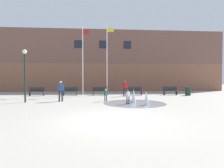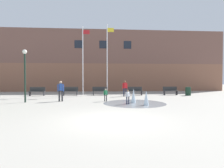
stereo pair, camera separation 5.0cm
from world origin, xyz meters
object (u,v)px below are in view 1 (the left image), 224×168
at_px(park_bench_left_of_flagpoles, 70,91).
at_px(flagpole_right, 107,57).
at_px(flagpole_left, 83,58).
at_px(park_bench_center, 135,91).
at_px(park_bench_under_left_flagpole, 100,91).
at_px(trash_can, 188,91).
at_px(child_in_fountain, 128,96).
at_px(adult_in_red, 61,89).
at_px(park_bench_far_left, 37,91).
at_px(teen_by_trashcan, 125,87).
at_px(lamp_post_left_lane, 25,68).
at_px(child_running, 106,94).
at_px(park_bench_near_trashcan, 170,91).

relative_size(park_bench_left_of_flagpoles, flagpole_right, 0.20).
bearing_deg(flagpole_left, park_bench_center, -8.86).
height_order(park_bench_under_left_flagpole, trash_can, park_bench_under_left_flagpole).
xyz_separation_m(park_bench_under_left_flagpole, child_in_fountain, (1.91, -7.01, 0.10)).
distance_m(adult_in_red, flagpole_right, 7.70).
xyz_separation_m(park_bench_far_left, flagpole_left, (4.71, 0.85, 3.55)).
height_order(park_bench_left_of_flagpoles, teen_by_trashcan, teen_by_trashcan).
relative_size(park_bench_far_left, trash_can, 1.78).
height_order(flagpole_left, lamp_post_left_lane, flagpole_left).
xyz_separation_m(park_bench_under_left_flagpole, child_running, (0.44, -5.37, 0.10)).
height_order(flagpole_left, trash_can, flagpole_left).
bearing_deg(park_bench_far_left, adult_in_red, -54.67).
bearing_deg(park_bench_center, child_in_fountain, -105.58).
bearing_deg(park_bench_under_left_flagpole, park_bench_far_left, -178.62).
distance_m(park_bench_center, child_running, 6.18).
relative_size(park_bench_near_trashcan, child_running, 1.62).
relative_size(park_bench_under_left_flagpole, park_bench_center, 1.00).
distance_m(park_bench_left_of_flagpoles, adult_in_red, 5.18).
height_order(park_bench_under_left_flagpole, child_in_fountain, child_in_fountain).
height_order(park_bench_center, flagpole_right, flagpole_right).
relative_size(park_bench_far_left, park_bench_left_of_flagpoles, 1.00).
relative_size(child_in_fountain, trash_can, 1.10).
bearing_deg(flagpole_left, park_bench_near_trashcan, -4.71).
distance_m(adult_in_red, flagpole_left, 6.69).
xyz_separation_m(park_bench_center, adult_in_red, (-6.86, -4.92, 0.45)).
relative_size(park_bench_left_of_flagpoles, trash_can, 1.78).
bearing_deg(park_bench_center, park_bench_under_left_flagpole, 177.10).
height_order(park_bench_left_of_flagpoles, child_running, child_running).
bearing_deg(park_bench_left_of_flagpoles, park_bench_near_trashcan, -0.79).
xyz_separation_m(park_bench_center, child_in_fountain, (-1.90, -6.82, 0.10)).
xyz_separation_m(park_bench_center, park_bench_near_trashcan, (3.97, 0.09, 0.00)).
height_order(park_bench_left_of_flagpoles, lamp_post_left_lane, lamp_post_left_lane).
xyz_separation_m(park_bench_left_of_flagpoles, teen_by_trashcan, (5.66, -1.53, 0.45)).
distance_m(park_bench_under_left_flagpole, flagpole_right, 3.86).
distance_m(park_bench_near_trashcan, teen_by_trashcan, 5.46).
bearing_deg(park_bench_far_left, lamp_post_left_lane, -79.33).
xyz_separation_m(park_bench_center, teen_by_trashcan, (-1.29, -1.29, 0.45)).
height_order(park_bench_center, child_in_fountain, child_in_fountain).
bearing_deg(teen_by_trashcan, trash_can, 69.29).
distance_m(park_bench_left_of_flagpoles, flagpole_right, 5.47).
height_order(lamp_post_left_lane, trash_can, lamp_post_left_lane).
xyz_separation_m(park_bench_far_left, trash_can, (15.96, -0.76, -0.03)).
height_order(park_bench_under_left_flagpole, adult_in_red, adult_in_red).
relative_size(park_bench_far_left, park_bench_under_left_flagpole, 1.00).
bearing_deg(flagpole_left, lamp_post_left_lane, -120.61).
bearing_deg(flagpole_right, park_bench_near_trashcan, -6.52).
bearing_deg(park_bench_far_left, trash_can, -2.73).
xyz_separation_m(adult_in_red, trash_can, (12.44, 4.20, -0.48)).
bearing_deg(park_bench_left_of_flagpoles, adult_in_red, -88.92).
distance_m(child_running, lamp_post_left_lane, 6.30).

